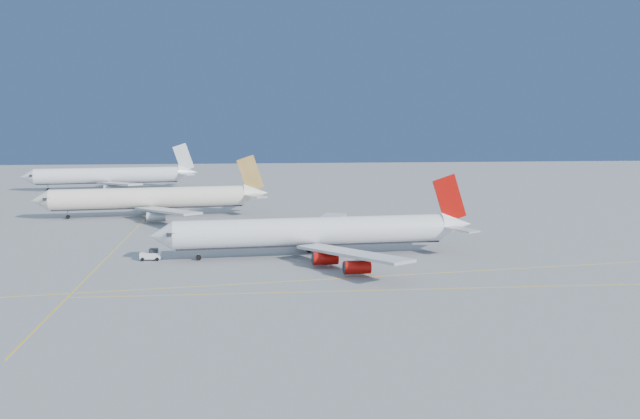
{
  "coord_description": "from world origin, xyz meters",
  "views": [
    {
      "loc": [
        -13.26,
        -116.23,
        26.46
      ],
      "look_at": [
        0.04,
        24.16,
        7.0
      ],
      "focal_mm": 40.0,
      "sensor_mm": 36.0,
      "label": 1
    }
  ],
  "objects_px": {
    "airliner_virgin": "(318,232)",
    "airliner_third": "(112,176)",
    "pushback_tug": "(151,255)",
    "airliner_etihad": "(154,198)"
  },
  "relations": [
    {
      "from": "airliner_virgin",
      "to": "airliner_third",
      "type": "bearing_deg",
      "value": 111.79
    },
    {
      "from": "pushback_tug",
      "to": "airliner_etihad",
      "type": "bearing_deg",
      "value": 98.93
    },
    {
      "from": "pushback_tug",
      "to": "airliner_third",
      "type": "bearing_deg",
      "value": 105.85
    },
    {
      "from": "airliner_virgin",
      "to": "pushback_tug",
      "type": "xyz_separation_m",
      "value": [
        -30.1,
        -0.87,
        -3.51
      ]
    },
    {
      "from": "airliner_virgin",
      "to": "pushback_tug",
      "type": "relative_size",
      "value": 16.14
    },
    {
      "from": "pushback_tug",
      "to": "airliner_virgin",
      "type": "bearing_deg",
      "value": 3.64
    },
    {
      "from": "airliner_virgin",
      "to": "pushback_tug",
      "type": "bearing_deg",
      "value": 176.81
    },
    {
      "from": "airliner_third",
      "to": "pushback_tug",
      "type": "xyz_separation_m",
      "value": [
        29.6,
        -119.87,
        -3.78
      ]
    },
    {
      "from": "airliner_etihad",
      "to": "pushback_tug",
      "type": "relative_size",
      "value": 15.76
    },
    {
      "from": "airliner_etihad",
      "to": "airliner_third",
      "type": "distance_m",
      "value": 69.12
    }
  ]
}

